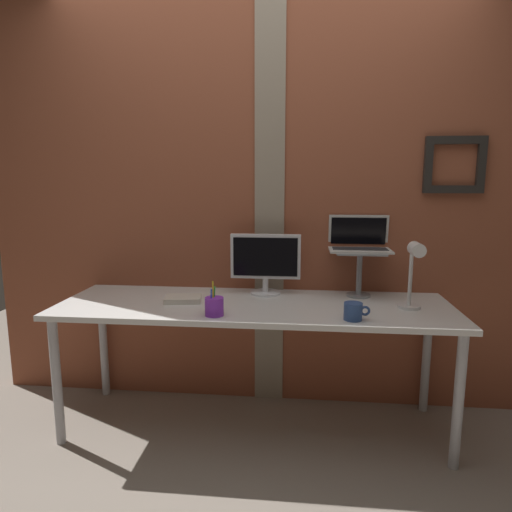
# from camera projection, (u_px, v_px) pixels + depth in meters

# --- Properties ---
(ground_plane) EXTENTS (6.00, 6.00, 0.00)m
(ground_plane) POSITION_uv_depth(u_px,v_px,m) (256.00, 423.00, 2.60)
(ground_plane) COLOR gray
(brick_wall_back) EXTENTS (3.47, 0.16, 2.59)m
(brick_wall_back) POSITION_uv_depth(u_px,v_px,m) (262.00, 199.00, 2.74)
(brick_wall_back) COLOR brown
(brick_wall_back) RESTS_ON ground_plane
(desk) EXTENTS (2.17, 0.68, 0.73)m
(desk) POSITION_uv_depth(u_px,v_px,m) (254.00, 315.00, 2.46)
(desk) COLOR white
(desk) RESTS_ON ground_plane
(monitor) EXTENTS (0.42, 0.18, 0.36)m
(monitor) POSITION_uv_depth(u_px,v_px,m) (265.00, 260.00, 2.62)
(monitor) COLOR white
(monitor) RESTS_ON desk
(laptop_stand) EXTENTS (0.28, 0.22, 0.27)m
(laptop_stand) POSITION_uv_depth(u_px,v_px,m) (359.00, 266.00, 2.57)
(laptop_stand) COLOR gray
(laptop_stand) RESTS_ON desk
(laptop) EXTENTS (0.35, 0.23, 0.20)m
(laptop) POSITION_uv_depth(u_px,v_px,m) (359.00, 241.00, 2.60)
(laptop) COLOR silver
(laptop) RESTS_ON laptop_stand
(desk_lamp) EXTENTS (0.12, 0.20, 0.37)m
(desk_lamp) POSITION_uv_depth(u_px,v_px,m) (414.00, 268.00, 2.27)
(desk_lamp) COLOR white
(desk_lamp) RESTS_ON desk
(pen_cup) EXTENTS (0.09, 0.09, 0.18)m
(pen_cup) POSITION_uv_depth(u_px,v_px,m) (214.00, 306.00, 2.22)
(pen_cup) COLOR purple
(pen_cup) RESTS_ON desk
(coffee_mug) EXTENTS (0.13, 0.09, 0.09)m
(coffee_mug) POSITION_uv_depth(u_px,v_px,m) (354.00, 311.00, 2.15)
(coffee_mug) COLOR #2D4C8C
(coffee_mug) RESTS_ON desk
(paper_clutter_stack) EXTENTS (0.22, 0.17, 0.03)m
(paper_clutter_stack) POSITION_uv_depth(u_px,v_px,m) (183.00, 299.00, 2.49)
(paper_clutter_stack) COLOR silver
(paper_clutter_stack) RESTS_ON desk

